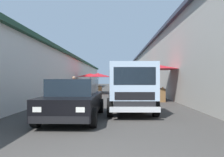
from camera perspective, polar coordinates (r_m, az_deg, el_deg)
The scene contains 11 objects.
ground at distance 16.37m, azimuth 0.40°, elevation -5.25°, with size 90.00×90.00×0.00m, color #3D3A38.
building_left_whitewash at distance 20.12m, azimuth -21.34°, elevation 1.11°, with size 49.80×7.50×3.77m.
building_right_concrete at distance 19.94m, azimuth 22.64°, elevation 3.62°, with size 49.80×7.50×5.51m.
fruit_stall_near_left at distance 21.37m, azimuth -6.24°, elevation 0.28°, with size 2.85×2.85×2.12m.
fruit_stall_far_right at distance 13.23m, azimuth 12.89°, elevation 2.10°, with size 2.87×2.87×2.46m.
fruit_stall_near_right at distance 19.05m, azimuth -3.98°, elevation 0.33°, with size 2.62×2.62×2.08m.
fruit_stall_far_left at distance 20.82m, azimuth 4.92°, elevation 0.85°, with size 2.28×2.28×2.42m.
hatchback_car at distance 7.49m, azimuth -10.66°, elevation -5.62°, with size 3.91×1.92×1.45m.
delivery_truck at distance 8.43m, azimuth 5.45°, elevation -2.95°, with size 4.95×2.03×2.08m.
vendor_by_crates at distance 13.29m, azimuth -10.82°, elevation -2.34°, with size 0.29×0.64×1.64m.
plastic_stool at distance 17.45m, azimuth 10.86°, elevation -3.85°, with size 0.30×0.30×0.43m.
Camera 1 is at (-2.80, -0.29, 1.45)m, focal length 32.06 mm.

